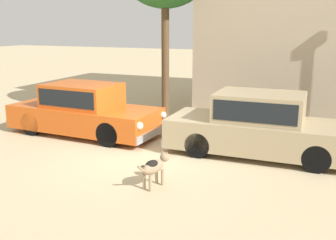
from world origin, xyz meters
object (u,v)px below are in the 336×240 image
object	(u,v)px
parked_sedan_nearest	(84,110)
stray_dog_spotted	(155,166)
stray_cat	(149,168)
parked_sedan_second	(260,125)

from	to	relation	value
parked_sedan_nearest	stray_dog_spotted	size ratio (longest dim) A/B	4.83
parked_sedan_nearest	stray_cat	distance (m)	3.73
parked_sedan_second	stray_cat	world-z (taller)	parked_sedan_second
parked_sedan_second	stray_cat	distance (m)	2.95
stray_dog_spotted	stray_cat	distance (m)	0.87
parked_sedan_nearest	stray_cat	size ratio (longest dim) A/B	8.51
stray_cat	parked_sedan_nearest	bearing A→B (deg)	-165.87
parked_sedan_second	stray_cat	size ratio (longest dim) A/B	8.57
stray_dog_spotted	stray_cat	size ratio (longest dim) A/B	1.76
stray_cat	stray_dog_spotted	bearing A→B (deg)	-8.07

